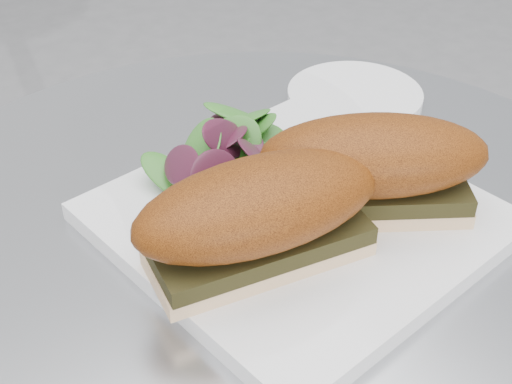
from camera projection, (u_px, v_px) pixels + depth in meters
plate at (297, 219)px, 0.57m from camera, size 0.31×0.31×0.02m
sandwich_left at (259, 214)px, 0.50m from camera, size 0.19×0.11×0.08m
sandwich_right at (373, 165)px, 0.55m from camera, size 0.19×0.16×0.08m
salad at (227, 153)px, 0.59m from camera, size 0.12×0.12×0.05m
saucer at (355, 96)px, 0.74m from camera, size 0.14×0.14×0.01m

